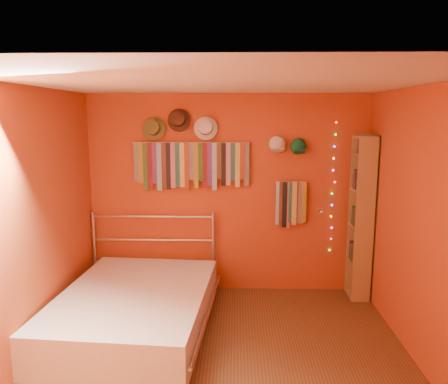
# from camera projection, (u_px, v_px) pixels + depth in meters

# --- Properties ---
(ground) EXTENTS (3.50, 3.50, 0.00)m
(ground) POSITION_uv_depth(u_px,v_px,m) (224.00, 363.00, 4.00)
(ground) COLOR brown
(ground) RESTS_ON ground
(back_wall) EXTENTS (3.50, 0.02, 2.50)m
(back_wall) POSITION_uv_depth(u_px,v_px,m) (228.00, 194.00, 5.50)
(back_wall) COLOR #AE361C
(back_wall) RESTS_ON ground
(right_wall) EXTENTS (0.02, 3.50, 2.50)m
(right_wall) POSITION_uv_depth(u_px,v_px,m) (429.00, 232.00, 3.73)
(right_wall) COLOR #AE361C
(right_wall) RESTS_ON ground
(left_wall) EXTENTS (0.02, 3.50, 2.50)m
(left_wall) POSITION_uv_depth(u_px,v_px,m) (25.00, 229.00, 3.83)
(left_wall) COLOR #AE361C
(left_wall) RESTS_ON ground
(ceiling) EXTENTS (3.50, 3.50, 0.02)m
(ceiling) POSITION_uv_depth(u_px,v_px,m) (224.00, 83.00, 3.56)
(ceiling) COLOR white
(ceiling) RESTS_ON back_wall
(tie_rack) EXTENTS (1.45, 0.03, 0.60)m
(tie_rack) POSITION_uv_depth(u_px,v_px,m) (191.00, 164.00, 5.38)
(tie_rack) COLOR #B7B7BC
(tie_rack) RESTS_ON back_wall
(small_tie_rack) EXTENTS (0.40, 0.03, 0.59)m
(small_tie_rack) POSITION_uv_depth(u_px,v_px,m) (291.00, 203.00, 5.43)
(small_tie_rack) COLOR #B7B7BC
(small_tie_rack) RESTS_ON back_wall
(fedora_olive) EXTENTS (0.28, 0.15, 0.28)m
(fedora_olive) POSITION_uv_depth(u_px,v_px,m) (153.00, 128.00, 5.29)
(fedora_olive) COLOR brown
(fedora_olive) RESTS_ON back_wall
(fedora_brown) EXTENTS (0.28, 0.15, 0.28)m
(fedora_brown) POSITION_uv_depth(u_px,v_px,m) (179.00, 120.00, 5.26)
(fedora_brown) COLOR #412417
(fedora_brown) RESTS_ON back_wall
(fedora_white) EXTENTS (0.29, 0.16, 0.28)m
(fedora_white) POSITION_uv_depth(u_px,v_px,m) (206.00, 128.00, 5.27)
(fedora_white) COLOR silver
(fedora_white) RESTS_ON back_wall
(cap_white) EXTENTS (0.19, 0.24, 0.19)m
(cap_white) POSITION_uv_depth(u_px,v_px,m) (277.00, 144.00, 5.32)
(cap_white) COLOR white
(cap_white) RESTS_ON back_wall
(cap_green) EXTENTS (0.19, 0.24, 0.19)m
(cap_green) POSITION_uv_depth(u_px,v_px,m) (298.00, 146.00, 5.32)
(cap_green) COLOR #16663C
(cap_green) RESTS_ON back_wall
(fairy_lights) EXTENTS (0.05, 0.02, 1.63)m
(fairy_lights) POSITION_uv_depth(u_px,v_px,m) (333.00, 188.00, 5.41)
(fairy_lights) COLOR #FF3333
(fairy_lights) RESTS_ON back_wall
(reading_lamp) EXTENTS (0.06, 0.27, 0.08)m
(reading_lamp) POSITION_uv_depth(u_px,v_px,m) (321.00, 211.00, 5.29)
(reading_lamp) COLOR #B7B7BC
(reading_lamp) RESTS_ON back_wall
(bookshelf) EXTENTS (0.25, 0.34, 2.00)m
(bookshelf) POSITION_uv_depth(u_px,v_px,m) (365.00, 217.00, 5.28)
(bookshelf) COLOR olive
(bookshelf) RESTS_ON ground
(bed) EXTENTS (1.70, 2.19, 1.03)m
(bed) POSITION_uv_depth(u_px,v_px,m) (135.00, 310.00, 4.55)
(bed) COLOR #B7B7BC
(bed) RESTS_ON ground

